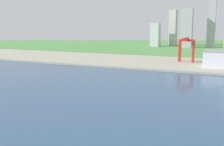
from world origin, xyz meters
The scene contains 5 objects.
ground_plane centered at (0.00, 300.00, 0.00)m, with size 2400.00×2400.00×0.00m, color #518B46.
water_bay centered at (0.00, 240.00, 0.07)m, with size 840.00×360.00×0.15m, color #2D4C70.
industrial_pier centered at (0.00, 490.00, 1.25)m, with size 840.00×140.00×2.50m, color #A19E8B.
port_crane_red centered at (-17.25, 502.44, 27.96)m, with size 21.61×41.46×35.53m.
distant_skyline centered at (2.80, 816.06, 57.42)m, with size 307.74×77.11×152.60m.
Camera 1 is at (57.00, 74.99, 58.50)m, focal length 46.72 mm.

